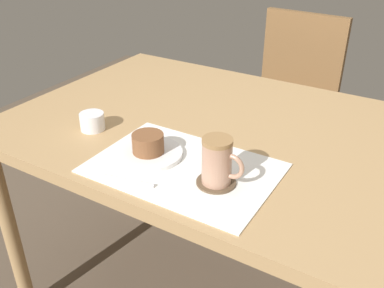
# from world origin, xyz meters

# --- Properties ---
(dining_table) EXTENTS (1.28, 0.87, 0.74)m
(dining_table) POSITION_xyz_m (0.00, 0.00, 0.67)
(dining_table) COLOR tan
(dining_table) RESTS_ON ground_plane
(wooden_chair) EXTENTS (0.44, 0.44, 0.89)m
(wooden_chair) POSITION_xyz_m (-0.07, 0.81, 0.49)
(wooden_chair) COLOR brown
(wooden_chair) RESTS_ON ground_plane
(placemat) EXTENTS (0.45, 0.31, 0.00)m
(placemat) POSITION_xyz_m (0.02, -0.26, 0.74)
(placemat) COLOR white
(placemat) RESTS_ON dining_table
(pastry_plate) EXTENTS (0.17, 0.17, 0.01)m
(pastry_plate) POSITION_xyz_m (-0.09, -0.26, 0.75)
(pastry_plate) COLOR white
(pastry_plate) RESTS_ON placemat
(pastry) EXTENTS (0.08, 0.08, 0.05)m
(pastry) POSITION_xyz_m (-0.09, -0.26, 0.78)
(pastry) COLOR brown
(pastry) RESTS_ON pastry_plate
(coffee_coaster) EXTENTS (0.09, 0.09, 0.00)m
(coffee_coaster) POSITION_xyz_m (0.12, -0.28, 0.75)
(coffee_coaster) COLOR brown
(coffee_coaster) RESTS_ON placemat
(coffee_mug) EXTENTS (0.10, 0.07, 0.11)m
(coffee_mug) POSITION_xyz_m (0.12, -0.28, 0.80)
(coffee_mug) COLOR tan
(coffee_mug) RESTS_ON coffee_coaster
(teaspoon) EXTENTS (0.13, 0.04, 0.01)m
(teaspoon) POSITION_xyz_m (-0.05, -0.38, 0.75)
(teaspoon) COLOR silver
(teaspoon) RESTS_ON placemat
(sugar_bowl) EXTENTS (0.07, 0.07, 0.05)m
(sugar_bowl) POSITION_xyz_m (-0.32, -0.21, 0.76)
(sugar_bowl) COLOR white
(sugar_bowl) RESTS_ON dining_table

